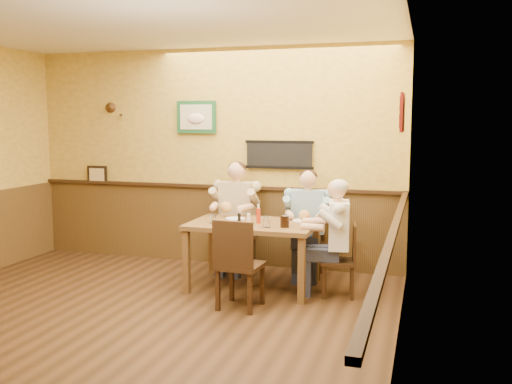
# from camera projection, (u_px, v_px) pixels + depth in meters

# --- Properties ---
(room) EXTENTS (5.02, 5.03, 2.81)m
(room) POSITION_uv_depth(u_px,v_px,m) (133.00, 142.00, 5.16)
(room) COLOR #321F0F
(room) RESTS_ON ground
(dining_table) EXTENTS (1.40, 0.90, 0.75)m
(dining_table) POSITION_uv_depth(u_px,v_px,m) (253.00, 231.00, 6.35)
(dining_table) COLOR brown
(dining_table) RESTS_ON ground
(chair_back_left) EXTENTS (0.40, 0.40, 0.86)m
(chair_back_left) POSITION_uv_depth(u_px,v_px,m) (237.00, 236.00, 7.15)
(chair_back_left) COLOR #362111
(chair_back_left) RESTS_ON ground
(chair_back_right) EXTENTS (0.41, 0.41, 0.81)m
(chair_back_right) POSITION_uv_depth(u_px,v_px,m) (308.00, 243.00, 6.87)
(chair_back_right) COLOR #362111
(chair_back_right) RESTS_ON ground
(chair_right_end) EXTENTS (0.42, 0.42, 0.79)m
(chair_right_end) POSITION_uv_depth(u_px,v_px,m) (338.00, 260.00, 6.11)
(chair_right_end) COLOR #362111
(chair_right_end) RESTS_ON ground
(chair_near_side) EXTENTS (0.46, 0.46, 0.92)m
(chair_near_side) POSITION_uv_depth(u_px,v_px,m) (240.00, 263.00, 5.70)
(chair_near_side) COLOR #362111
(chair_near_side) RESTS_ON ground
(diner_tan_shirt) EXTENTS (0.57, 0.57, 1.23)m
(diner_tan_shirt) POSITION_uv_depth(u_px,v_px,m) (237.00, 222.00, 7.12)
(diner_tan_shirt) COLOR beige
(diner_tan_shirt) RESTS_ON ground
(diner_blue_polo) EXTENTS (0.59, 0.59, 1.16)m
(diner_blue_polo) POSITION_uv_depth(u_px,v_px,m) (308.00, 229.00, 6.85)
(diner_blue_polo) COLOR #83A9C5
(diner_blue_polo) RESTS_ON ground
(diner_white_elder) EXTENTS (0.59, 0.59, 1.13)m
(diner_white_elder) POSITION_uv_depth(u_px,v_px,m) (339.00, 244.00, 6.09)
(diner_white_elder) COLOR white
(diner_white_elder) RESTS_ON ground
(water_glass_left) EXTENTS (0.09, 0.09, 0.11)m
(water_glass_left) POSITION_uv_depth(u_px,v_px,m) (213.00, 219.00, 6.27)
(water_glass_left) COLOR silver
(water_glass_left) RESTS_ON dining_table
(water_glass_mid) EXTENTS (0.10, 0.10, 0.12)m
(water_glass_mid) POSITION_uv_depth(u_px,v_px,m) (267.00, 222.00, 6.05)
(water_glass_mid) COLOR white
(water_glass_mid) RESTS_ON dining_table
(cola_tumbler) EXTENTS (0.10, 0.10, 0.12)m
(cola_tumbler) POSITION_uv_depth(u_px,v_px,m) (285.00, 221.00, 6.05)
(cola_tumbler) COLOR black
(cola_tumbler) RESTS_ON dining_table
(hot_sauce_bottle) EXTENTS (0.05, 0.05, 0.19)m
(hot_sauce_bottle) POSITION_uv_depth(u_px,v_px,m) (258.00, 215.00, 6.28)
(hot_sauce_bottle) COLOR red
(hot_sauce_bottle) RESTS_ON dining_table
(salt_shaker) EXTENTS (0.04, 0.04, 0.09)m
(salt_shaker) POSITION_uv_depth(u_px,v_px,m) (249.00, 217.00, 6.41)
(salt_shaker) COLOR white
(salt_shaker) RESTS_ON dining_table
(pepper_shaker) EXTENTS (0.04, 0.04, 0.09)m
(pepper_shaker) POSITION_uv_depth(u_px,v_px,m) (239.00, 217.00, 6.42)
(pepper_shaker) COLOR black
(pepper_shaker) RESTS_ON dining_table
(plate_far_left) EXTENTS (0.25, 0.25, 0.02)m
(plate_far_left) POSITION_uv_depth(u_px,v_px,m) (235.00, 219.00, 6.54)
(plate_far_left) COLOR silver
(plate_far_left) RESTS_ON dining_table
(plate_far_right) EXTENTS (0.26, 0.26, 0.01)m
(plate_far_right) POSITION_uv_depth(u_px,v_px,m) (302.00, 221.00, 6.41)
(plate_far_right) COLOR silver
(plate_far_right) RESTS_ON dining_table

